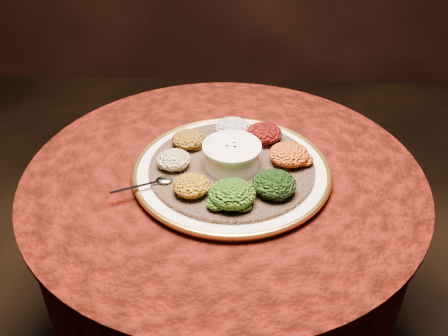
{
  "coord_description": "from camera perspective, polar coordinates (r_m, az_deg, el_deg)",
  "views": [
    {
      "loc": [
        0.04,
        -0.96,
        1.45
      ],
      "look_at": [
        0.0,
        -0.02,
        0.76
      ],
      "focal_mm": 40.0,
      "sensor_mm": 36.0,
      "label": 1
    }
  ],
  "objects": [
    {
      "name": "stew_bowl",
      "position": [
        1.15,
        0.91,
        1.62
      ],
      "size": [
        0.14,
        0.14,
        0.06
      ],
      "color": "silver",
      "rests_on": "injera"
    },
    {
      "name": "spoon",
      "position": [
        1.12,
        -7.39,
        -1.5
      ],
      "size": [
        0.13,
        0.07,
        0.01
      ],
      "rotation": [
        0.0,
        0.0,
        -2.71
      ],
      "color": "silver",
      "rests_on": "injera"
    },
    {
      "name": "portion_shiro",
      "position": [
        1.23,
        -4.1,
        3.3
      ],
      "size": [
        0.08,
        0.08,
        0.04
      ],
      "primitive_type": "ellipsoid",
      "color": "#875B10",
      "rests_on": "injera"
    },
    {
      "name": "portion_gomen",
      "position": [
        1.08,
        5.77,
        -1.81
      ],
      "size": [
        0.1,
        0.09,
        0.05
      ],
      "primitive_type": "ellipsoid",
      "color": "black",
      "rests_on": "injera"
    },
    {
      "name": "injera",
      "position": [
        1.17,
        0.89,
        0.1
      ],
      "size": [
        0.5,
        0.5,
        0.01
      ],
      "primitive_type": "cylinder",
      "rotation": [
        0.0,
        0.0,
        -0.34
      ],
      "color": "brown",
      "rests_on": "platter"
    },
    {
      "name": "platter",
      "position": [
        1.18,
        0.88,
        -0.32
      ],
      "size": [
        0.52,
        0.52,
        0.02
      ],
      "rotation": [
        0.0,
        0.0,
        0.18
      ],
      "color": "white",
      "rests_on": "table"
    },
    {
      "name": "portion_tikil",
      "position": [
        1.18,
        7.44,
        1.56
      ],
      "size": [
        0.09,
        0.09,
        0.05
      ],
      "primitive_type": "ellipsoid",
      "color": "#AA7D0E",
      "rests_on": "injera"
    },
    {
      "name": "portion_kik",
      "position": [
        1.08,
        -3.73,
        -2.03
      ],
      "size": [
        0.08,
        0.08,
        0.04
      ],
      "primitive_type": "ellipsoid",
      "color": "#B3670F",
      "rests_on": "injera"
    },
    {
      "name": "portion_kitfo",
      "position": [
        1.25,
        4.59,
        3.98
      ],
      "size": [
        0.09,
        0.09,
        0.04
      ],
      "primitive_type": "ellipsoid",
      "color": "black",
      "rests_on": "injera"
    },
    {
      "name": "portion_mixveg",
      "position": [
        1.05,
        0.93,
        -2.95
      ],
      "size": [
        0.1,
        0.1,
        0.05
      ],
      "primitive_type": "ellipsoid",
      "color": "#8F2709",
      "rests_on": "injera"
    },
    {
      "name": "portion_timatim",
      "position": [
        1.16,
        -5.76,
        0.96
      ],
      "size": [
        0.08,
        0.08,
        0.04
      ],
      "primitive_type": "ellipsoid",
      "color": "maroon",
      "rests_on": "injera"
    },
    {
      "name": "portion_ayib",
      "position": [
        1.27,
        0.99,
        4.64
      ],
      "size": [
        0.09,
        0.08,
        0.04
      ],
      "primitive_type": "ellipsoid",
      "color": "silver",
      "rests_on": "injera"
    },
    {
      "name": "table",
      "position": [
        1.31,
        -0.04,
        -6.83
      ],
      "size": [
        0.96,
        0.96,
        0.73
      ],
      "color": "black",
      "rests_on": "ground"
    }
  ]
}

